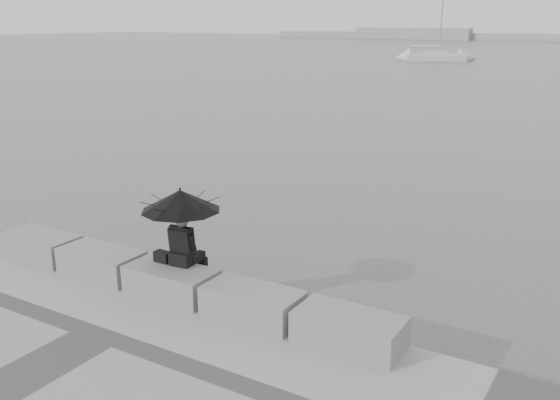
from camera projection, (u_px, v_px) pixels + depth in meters
The scene contains 9 objects.
ground at pixel (189, 311), 11.42m from camera, with size 360.00×360.00×0.00m, color #46484B.
stone_block_far_left at pixel (41, 246), 12.52m from camera, with size 1.60×0.80×0.50m, color slate.
stone_block_left at pixel (102, 262), 11.68m from camera, with size 1.60×0.80×0.50m, color slate.
stone_block_centre at pixel (171, 281), 10.84m from camera, with size 1.60×0.80×0.50m, color slate.
stone_block_right at pixel (253, 304), 9.99m from camera, with size 1.60×0.80×0.50m, color slate.
stone_block_far_right at pixel (349, 330), 9.15m from camera, with size 1.60×0.80×0.50m, color slate.
seated_person at pixel (181, 207), 10.65m from camera, with size 1.38×1.38×1.39m.
bag at pixel (163, 257), 11.02m from camera, with size 0.30×0.17×0.19m, color black.
sailboat_left at pixel (435, 56), 78.76m from camera, with size 7.67×5.56×12.90m.
Camera 1 is at (6.79, -8.03, 5.15)m, focal length 40.00 mm.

